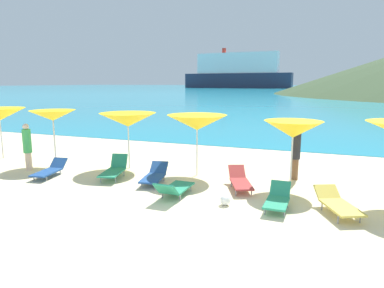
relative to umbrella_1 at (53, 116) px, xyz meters
name	(u,v)px	position (x,y,z in m)	size (l,w,h in m)	color
ground_plane	(266,153)	(7.41, 6.11, -2.13)	(50.00, 100.00, 0.30)	beige
ocean_water	(317,88)	(7.41, 226.14, -1.97)	(650.00, 440.00, 0.02)	teal
umbrella_1	(53,116)	(0.00, 0.00, 0.00)	(1.82, 1.82, 2.19)	silver
umbrella_2	(128,120)	(2.99, 0.61, -0.11)	(2.28, 2.28, 2.13)	silver
umbrella_3	(197,123)	(5.78, 0.57, -0.10)	(2.29, 2.29, 2.15)	silver
umbrella_4	(293,129)	(9.01, 0.14, -0.12)	(1.81, 1.81, 2.12)	silver
lounge_chair_1	(278,199)	(8.84, -1.76, -1.71)	(0.58, 1.33, 0.61)	#268C66
lounge_chair_3	(240,180)	(7.55, -0.43, -1.71)	(1.13, 1.74, 0.58)	#A53333
lounge_chair_4	(114,169)	(3.22, -0.75, -1.68)	(0.92, 1.61, 0.72)	#268C66
lounge_chair_5	(337,203)	(10.28, -1.58, -1.70)	(1.22, 1.69, 0.54)	#D8BF4C
lounge_chair_6	(50,170)	(0.98, -1.37, -1.75)	(0.80, 1.59, 0.52)	#1E478C
lounge_chair_7	(174,188)	(5.96, -1.84, -1.71)	(0.65, 1.59, 0.59)	#268C66
lounge_chair_8	(155,175)	(4.78, -0.77, -1.73)	(0.87, 1.64, 0.56)	#1E478C
beachgoer_2	(27,146)	(-0.37, -0.99, -1.04)	(0.30, 0.30, 1.76)	beige
beachgoer_3	(296,150)	(9.06, 1.26, -0.97)	(0.30, 0.30, 1.87)	brown
beach_ball	(225,200)	(7.50, -1.98, -1.84)	(0.28, 0.28, 0.28)	white
cruise_ship	(236,73)	(-39.26, 197.06, 7.38)	(67.22, 12.27, 24.17)	#262D47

